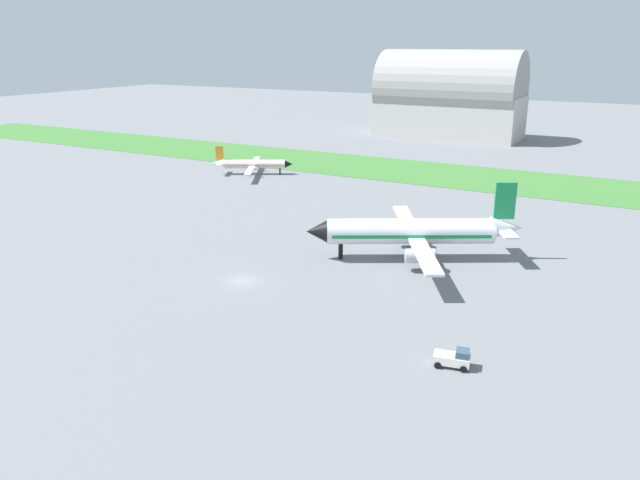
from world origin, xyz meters
TOP-DOWN VIEW (x-y plane):
  - ground_plane at (0.00, 0.00)m, footprint 600.00×600.00m
  - grass_taxiway_strip at (0.00, 81.35)m, footprint 360.00×28.00m
  - airplane_taxiing_turboprop at (-39.09, 59.25)m, footprint 18.38×21.10m
  - airplane_midfield_jet at (17.41, 19.86)m, footprint 30.04×30.08m
  - pushback_tug_near_gate at (32.27, -8.74)m, footprint 3.88×2.63m
  - hangar_distant at (-15.88, 143.27)m, footprint 47.82×24.85m

SIDE VIEW (x-z plane):
  - ground_plane at x=0.00m, z-range 0.00..0.00m
  - grass_taxiway_strip at x=0.00m, z-range 0.00..0.08m
  - pushback_tug_near_gate at x=32.27m, z-range -0.06..1.89m
  - airplane_taxiing_turboprop at x=-39.09m, z-range -0.93..6.02m
  - airplane_midfield_jet at x=17.41m, z-range -1.64..10.08m
  - hangar_distant at x=-15.88m, z-range -1.23..27.60m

